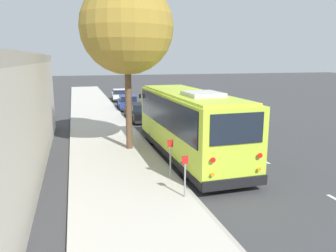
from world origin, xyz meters
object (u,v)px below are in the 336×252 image
parked_sedan_black (140,112)px  parked_sedan_white (120,95)px  street_tree (126,21)px  parked_sedan_blue (128,103)px  shuttle_bus (188,121)px  sign_post_far (170,159)px  sign_post_near (185,176)px

parked_sedan_black → parked_sedan_white: bearing=-1.8°
parked_sedan_black → street_tree: bearing=164.1°
parked_sedan_black → parked_sedan_blue: (5.89, 0.01, 0.00)m
shuttle_bus → parked_sedan_black: shuttle_bus is taller
parked_sedan_blue → sign_post_far: size_ratio=2.83×
shuttle_bus → street_tree: 5.70m
shuttle_bus → parked_sedan_black: (10.34, 0.32, -1.18)m
parked_sedan_black → street_tree: 10.43m
sign_post_far → parked_sedan_blue: bearing=-4.3°
shuttle_bus → parked_sedan_white: 23.12m
parked_sedan_blue → sign_post_near: size_ratio=3.09×
street_tree → shuttle_bus: bearing=-128.4°
street_tree → parked_sedan_blue: bearing=-8.8°
parked_sedan_black → parked_sedan_white: size_ratio=1.09×
street_tree → sign_post_near: bearing=-173.4°
parked_sedan_blue → street_tree: (-14.23, 2.21, 5.87)m
parked_sedan_white → sign_post_near: size_ratio=2.98×
shuttle_bus → sign_post_near: (-4.66, 1.76, -0.89)m
parked_sedan_blue → sign_post_far: 19.23m
parked_sedan_black → parked_sedan_blue: bearing=-1.0°
shuttle_bus → parked_sedan_blue: shuttle_bus is taller
parked_sedan_black → sign_post_near: sign_post_near is taller
sign_post_far → sign_post_near: bearing=-180.0°
shuttle_bus → parked_sedan_white: (23.08, 0.15, -1.19)m
sign_post_near → parked_sedan_blue: bearing=-3.9°
shuttle_bus → sign_post_far: shuttle_bus is taller
parked_sedan_black → sign_post_far: size_ratio=2.98×
parked_sedan_white → parked_sedan_blue: bearing=-177.5°
parked_sedan_black → parked_sedan_white: parked_sedan_black is taller
parked_sedan_black → street_tree: (-8.33, 2.21, 5.87)m
parked_sedan_white → shuttle_bus: bearing=-175.6°
parked_sedan_blue → sign_post_near: (-20.89, 1.43, 0.29)m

